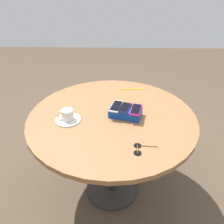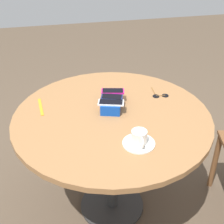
{
  "view_description": "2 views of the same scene",
  "coord_description": "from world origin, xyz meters",
  "px_view_note": "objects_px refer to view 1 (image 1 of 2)",
  "views": [
    {
      "loc": [
        -0.04,
        1.16,
        1.47
      ],
      "look_at": [
        0.0,
        0.0,
        0.73
      ],
      "focal_mm": 35.0,
      "sensor_mm": 36.0,
      "label": 1
    },
    {
      "loc": [
        1.36,
        -0.29,
        1.63
      ],
      "look_at": [
        0.0,
        0.0,
        0.73
      ],
      "focal_mm": 50.0,
      "sensor_mm": 36.0,
      "label": 2
    }
  ],
  "objects_px": {
    "phone_magenta": "(136,109)",
    "sunglasses": "(139,149)",
    "saucer": "(68,120)",
    "coffee_cup": "(67,115)",
    "lanyard_strap": "(134,89)",
    "phone_box": "(125,112)",
    "phone_navy": "(125,108)",
    "round_table": "(112,127)",
    "phone_white": "(116,106)"
  },
  "relations": [
    {
      "from": "phone_magenta",
      "to": "lanyard_strap",
      "type": "height_order",
      "value": "phone_magenta"
    },
    {
      "from": "saucer",
      "to": "lanyard_strap",
      "type": "xyz_separation_m",
      "value": [
        -0.43,
        -0.44,
        -0.0
      ]
    },
    {
      "from": "phone_magenta",
      "to": "round_table",
      "type": "bearing_deg",
      "value": -13.52
    },
    {
      "from": "round_table",
      "to": "phone_white",
      "type": "relative_size",
      "value": 7.17
    },
    {
      "from": "phone_magenta",
      "to": "phone_navy",
      "type": "relative_size",
      "value": 1.06
    },
    {
      "from": "phone_box",
      "to": "phone_white",
      "type": "height_order",
      "value": "phone_white"
    },
    {
      "from": "round_table",
      "to": "phone_white",
      "type": "height_order",
      "value": "phone_white"
    },
    {
      "from": "round_table",
      "to": "phone_white",
      "type": "bearing_deg",
      "value": -169.96
    },
    {
      "from": "phone_box",
      "to": "phone_magenta",
      "type": "distance_m",
      "value": 0.07
    },
    {
      "from": "phone_magenta",
      "to": "lanyard_strap",
      "type": "distance_m",
      "value": 0.41
    },
    {
      "from": "phone_box",
      "to": "phone_magenta",
      "type": "height_order",
      "value": "phone_magenta"
    },
    {
      "from": "coffee_cup",
      "to": "phone_box",
      "type": "bearing_deg",
      "value": -170.59
    },
    {
      "from": "phone_white",
      "to": "phone_box",
      "type": "bearing_deg",
      "value": 163.02
    },
    {
      "from": "round_table",
      "to": "phone_navy",
      "type": "height_order",
      "value": "phone_navy"
    },
    {
      "from": "round_table",
      "to": "coffee_cup",
      "type": "xyz_separation_m",
      "value": [
        0.27,
        0.07,
        0.14
      ]
    },
    {
      "from": "round_table",
      "to": "saucer",
      "type": "distance_m",
      "value": 0.29
    },
    {
      "from": "round_table",
      "to": "lanyard_strap",
      "type": "relative_size",
      "value": 5.83
    },
    {
      "from": "phone_magenta",
      "to": "sunglasses",
      "type": "distance_m",
      "value": 0.29
    },
    {
      "from": "round_table",
      "to": "phone_box",
      "type": "relative_size",
      "value": 4.91
    },
    {
      "from": "phone_box",
      "to": "coffee_cup",
      "type": "height_order",
      "value": "coffee_cup"
    },
    {
      "from": "phone_magenta",
      "to": "coffee_cup",
      "type": "distance_m",
      "value": 0.42
    },
    {
      "from": "round_table",
      "to": "lanyard_strap",
      "type": "xyz_separation_m",
      "value": [
        -0.16,
        -0.37,
        0.1
      ]
    },
    {
      "from": "phone_box",
      "to": "coffee_cup",
      "type": "bearing_deg",
      "value": 9.41
    },
    {
      "from": "phone_navy",
      "to": "phone_white",
      "type": "xyz_separation_m",
      "value": [
        0.05,
        -0.02,
        -0.0
      ]
    },
    {
      "from": "coffee_cup",
      "to": "sunglasses",
      "type": "bearing_deg",
      "value": 149.19
    },
    {
      "from": "saucer",
      "to": "phone_box",
      "type": "bearing_deg",
      "value": -170.55
    },
    {
      "from": "phone_magenta",
      "to": "sunglasses",
      "type": "xyz_separation_m",
      "value": [
        -0.0,
        0.28,
        -0.06
      ]
    },
    {
      "from": "sunglasses",
      "to": "phone_navy",
      "type": "bearing_deg",
      "value": -77.46
    },
    {
      "from": "saucer",
      "to": "coffee_cup",
      "type": "bearing_deg",
      "value": 2.19
    },
    {
      "from": "saucer",
      "to": "lanyard_strap",
      "type": "height_order",
      "value": "saucer"
    },
    {
      "from": "phone_magenta",
      "to": "saucer",
      "type": "relative_size",
      "value": 0.9
    },
    {
      "from": "phone_magenta",
      "to": "saucer",
      "type": "bearing_deg",
      "value": 5.04
    },
    {
      "from": "phone_navy",
      "to": "phone_magenta",
      "type": "bearing_deg",
      "value": 163.88
    },
    {
      "from": "phone_box",
      "to": "saucer",
      "type": "xyz_separation_m",
      "value": [
        0.35,
        0.06,
        -0.03
      ]
    },
    {
      "from": "sunglasses",
      "to": "phone_box",
      "type": "bearing_deg",
      "value": -78.34
    },
    {
      "from": "phone_white",
      "to": "coffee_cup",
      "type": "height_order",
      "value": "coffee_cup"
    },
    {
      "from": "phone_magenta",
      "to": "coffee_cup",
      "type": "xyz_separation_m",
      "value": [
        0.41,
        0.04,
        -0.02
      ]
    },
    {
      "from": "phone_magenta",
      "to": "phone_white",
      "type": "height_order",
      "value": "same"
    },
    {
      "from": "saucer",
      "to": "lanyard_strap",
      "type": "distance_m",
      "value": 0.62
    },
    {
      "from": "saucer",
      "to": "sunglasses",
      "type": "xyz_separation_m",
      "value": [
        -0.41,
        0.25,
        -0.0
      ]
    },
    {
      "from": "phone_navy",
      "to": "sunglasses",
      "type": "bearing_deg",
      "value": 102.54
    },
    {
      "from": "phone_white",
      "to": "saucer",
      "type": "relative_size",
      "value": 0.96
    },
    {
      "from": "coffee_cup",
      "to": "lanyard_strap",
      "type": "distance_m",
      "value": 0.62
    },
    {
      "from": "round_table",
      "to": "phone_navy",
      "type": "xyz_separation_m",
      "value": [
        -0.08,
        0.02,
        0.16
      ]
    },
    {
      "from": "phone_navy",
      "to": "lanyard_strap",
      "type": "distance_m",
      "value": 0.4
    },
    {
      "from": "phone_navy",
      "to": "phone_white",
      "type": "distance_m",
      "value": 0.06
    },
    {
      "from": "round_table",
      "to": "saucer",
      "type": "height_order",
      "value": "saucer"
    },
    {
      "from": "phone_navy",
      "to": "coffee_cup",
      "type": "bearing_deg",
      "value": 9.07
    },
    {
      "from": "phone_navy",
      "to": "coffee_cup",
      "type": "xyz_separation_m",
      "value": [
        0.35,
        0.06,
        -0.02
      ]
    },
    {
      "from": "phone_box",
      "to": "phone_white",
      "type": "bearing_deg",
      "value": -16.98
    }
  ]
}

